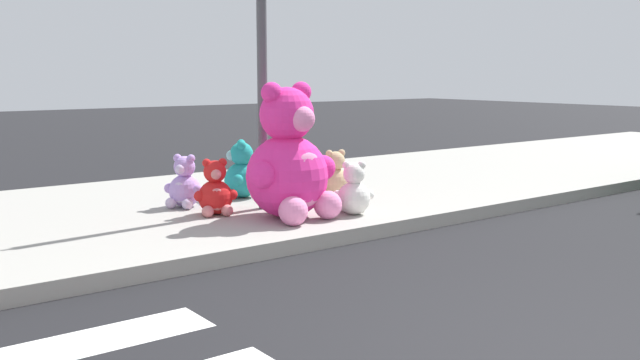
% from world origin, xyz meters
% --- Properties ---
extents(sidewalk, '(28.00, 4.40, 0.15)m').
position_xyz_m(sidewalk, '(0.00, 5.20, 0.07)').
color(sidewalk, '#9E9B93').
rests_on(sidewalk, ground_plane).
extents(sign_pole, '(0.56, 0.11, 3.20)m').
position_xyz_m(sign_pole, '(1.00, 4.40, 1.85)').
color(sign_pole, '#4C4C51').
rests_on(sign_pole, sidewalk).
extents(plush_pink_large, '(1.08, 0.97, 1.40)m').
position_xyz_m(plush_pink_large, '(0.95, 3.81, 0.71)').
color(plush_pink_large, '#F22D93').
rests_on(plush_pink_large, sidewalk).
extents(plush_white, '(0.40, 0.41, 0.57)m').
position_xyz_m(plush_white, '(1.59, 3.55, 0.38)').
color(plush_white, white).
rests_on(plush_white, sidewalk).
extents(plush_yellow, '(0.40, 0.41, 0.57)m').
position_xyz_m(plush_yellow, '(1.70, 4.83, 0.38)').
color(plush_yellow, yellow).
rests_on(plush_yellow, sidewalk).
extents(plush_tan, '(0.44, 0.41, 0.58)m').
position_xyz_m(plush_tan, '(2.07, 4.48, 0.38)').
color(plush_tan, tan).
rests_on(plush_tan, sidewalk).
extents(plush_teal, '(0.50, 0.49, 0.70)m').
position_xyz_m(plush_teal, '(1.14, 5.15, 0.43)').
color(plush_teal, teal).
rests_on(plush_teal, sidewalk).
extents(plush_lavender, '(0.43, 0.42, 0.60)m').
position_xyz_m(plush_lavender, '(0.33, 5.00, 0.39)').
color(plush_lavender, '#B28CD8').
rests_on(plush_lavender, sidewalk).
extents(plush_red, '(0.44, 0.43, 0.60)m').
position_xyz_m(plush_red, '(0.41, 4.42, 0.39)').
color(plush_red, red).
rests_on(plush_red, sidewalk).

